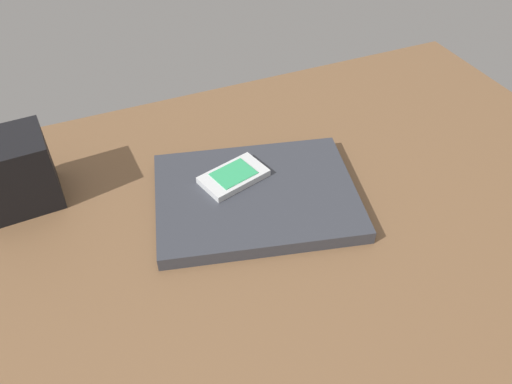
# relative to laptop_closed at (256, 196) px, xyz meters

# --- Properties ---
(desk_surface) EXTENTS (1.20, 0.80, 0.03)m
(desk_surface) POSITION_rel_laptop_closed_xyz_m (-0.01, 0.06, -0.03)
(desk_surface) COLOR brown
(desk_surface) RESTS_ON ground
(laptop_closed) EXTENTS (0.35, 0.29, 0.02)m
(laptop_closed) POSITION_rel_laptop_closed_xyz_m (0.00, 0.00, 0.00)
(laptop_closed) COLOR #33353D
(laptop_closed) RESTS_ON desk_surface
(cell_phone_on_laptop) EXTENTS (0.11, 0.09, 0.01)m
(cell_phone_on_laptop) POSITION_rel_laptop_closed_xyz_m (0.02, -0.04, 0.02)
(cell_phone_on_laptop) COLOR silver
(cell_phone_on_laptop) RESTS_ON laptop_closed
(desk_organizer) EXTENTS (0.12, 0.10, 0.11)m
(desk_organizer) POSITION_rel_laptop_closed_xyz_m (0.33, -0.14, 0.05)
(desk_organizer) COLOR black
(desk_organizer) RESTS_ON desk_surface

